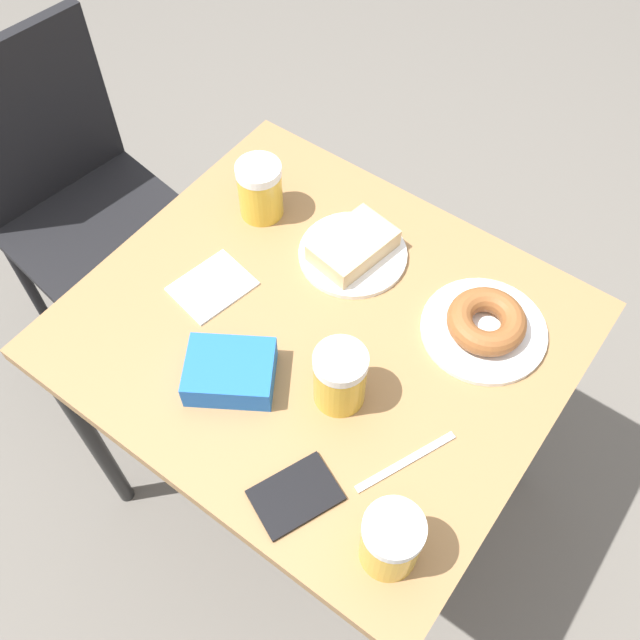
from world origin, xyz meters
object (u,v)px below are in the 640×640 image
(plate_with_cake, at_px, (353,249))
(plate_with_donut, at_px, (485,324))
(beer_mug_right, at_px, (391,540))
(fork, at_px, (406,462))
(blue_pouch, at_px, (230,372))
(napkin_folded, at_px, (212,286))
(beer_mug_left, at_px, (340,377))
(chair, at_px, (69,187))
(beer_mug_center, at_px, (260,190))
(passport_near_edge, at_px, (296,495))

(plate_with_cake, relative_size, plate_with_donut, 0.93)
(plate_with_donut, bearing_deg, beer_mug_right, -169.79)
(plate_with_cake, height_order, fork, plate_with_cake)
(plate_with_donut, bearing_deg, blue_pouch, 138.74)
(plate_with_cake, bearing_deg, napkin_folded, 142.26)
(blue_pouch, bearing_deg, beer_mug_left, -63.17)
(chair, distance_m, plate_with_cake, 0.77)
(plate_with_cake, height_order, napkin_folded, plate_with_cake)
(beer_mug_center, bearing_deg, passport_near_edge, -136.18)
(beer_mug_left, height_order, passport_near_edge, beer_mug_left)
(napkin_folded, xyz_separation_m, passport_near_edge, (-0.22, -0.36, 0.00))
(fork, bearing_deg, beer_mug_center, 61.50)
(chair, xyz_separation_m, beer_mug_center, (0.09, -0.53, 0.24))
(plate_with_cake, distance_m, passport_near_edge, 0.48)
(beer_mug_right, bearing_deg, beer_mug_center, 53.93)
(plate_with_cake, xyz_separation_m, plate_with_donut, (-0.00, -0.28, 0.00))
(plate_with_cake, bearing_deg, fork, -133.82)
(beer_mug_right, distance_m, passport_near_edge, 0.17)
(chair, height_order, passport_near_edge, chair)
(beer_mug_right, height_order, napkin_folded, beer_mug_right)
(chair, xyz_separation_m, napkin_folded, (-0.11, -0.58, 0.18))
(plate_with_donut, height_order, fork, plate_with_donut)
(beer_mug_center, height_order, napkin_folded, beer_mug_center)
(beer_mug_center, bearing_deg, chair, 99.28)
(fork, bearing_deg, plate_with_donut, 4.37)
(beer_mug_right, bearing_deg, beer_mug_left, 50.75)
(chair, bearing_deg, blue_pouch, -99.90)
(beer_mug_left, bearing_deg, napkin_folded, 82.04)
(beer_mug_left, relative_size, napkin_folded, 0.77)
(plate_with_cake, xyz_separation_m, beer_mug_right, (-0.42, -0.35, 0.04))
(chair, bearing_deg, beer_mug_center, -72.65)
(chair, xyz_separation_m, plate_with_cake, (0.10, -0.74, 0.20))
(napkin_folded, xyz_separation_m, fork, (-0.08, -0.46, -0.00))
(plate_with_donut, xyz_separation_m, beer_mug_right, (-0.42, -0.08, 0.04))
(beer_mug_right, xyz_separation_m, passport_near_edge, (-0.01, 0.16, -0.06))
(chair, height_order, fork, chair)
(beer_mug_right, bearing_deg, fork, 21.89)
(plate_with_donut, xyz_separation_m, beer_mug_center, (-0.01, 0.49, 0.04))
(napkin_folded, bearing_deg, beer_mug_left, -97.96)
(beer_mug_right, bearing_deg, plate_with_cake, 40.03)
(chair, distance_m, passport_near_edge, 1.01)
(chair, relative_size, plate_with_donut, 4.05)
(beer_mug_center, xyz_separation_m, beer_mug_right, (-0.41, -0.56, 0.00))
(plate_with_cake, height_order, beer_mug_right, beer_mug_right)
(beer_mug_right, xyz_separation_m, napkin_folded, (0.21, 0.52, -0.06))
(plate_with_cake, distance_m, plate_with_donut, 0.28)
(plate_with_cake, xyz_separation_m, beer_mug_center, (-0.01, 0.21, 0.04))
(chair, bearing_deg, beer_mug_right, -98.32)
(plate_with_cake, distance_m, beer_mug_right, 0.55)
(napkin_folded, relative_size, passport_near_edge, 1.02)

